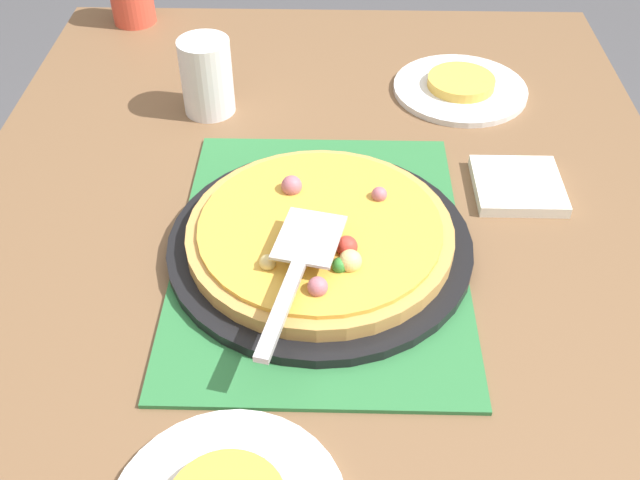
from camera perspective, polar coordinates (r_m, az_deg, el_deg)
The scene contains 9 objects.
dining_table at distance 1.00m, azimuth 0.00°, elevation -5.50°, with size 1.40×1.00×0.75m.
placemat at distance 0.92m, azimuth 0.00°, elevation -0.79°, with size 0.48×0.36×0.01m, color #2D753D.
pizza_pan at distance 0.91m, azimuth 0.00°, elevation -0.33°, with size 0.38×0.38×0.01m, color black.
pizza at distance 0.90m, azimuth 0.02°, elevation 0.57°, with size 0.33×0.33×0.05m.
plate_far_right at distance 1.25m, azimuth 10.90°, elevation 11.53°, with size 0.22×0.22×0.01m, color white.
served_slice_right at distance 1.25m, azimuth 10.98°, elevation 12.04°, with size 0.11×0.11×0.02m, color #EAB747.
cup_corner at distance 1.17m, azimuth -8.85°, elevation 12.52°, with size 0.08×0.08×0.12m, color white.
pizza_server at distance 0.80m, azimuth -1.71°, elevation -1.99°, with size 0.23×0.09×0.01m.
napkin_stack at distance 1.05m, azimuth 15.21°, elevation 4.14°, with size 0.12×0.12×0.02m, color white.
Camera 1 is at (-0.67, -0.02, 1.38)m, focal length 40.89 mm.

